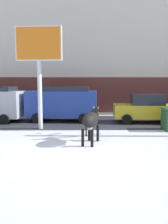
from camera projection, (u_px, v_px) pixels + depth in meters
ground_plane at (79, 154)px, 8.42m from camera, size 120.00×120.00×0.00m
road_strip at (79, 122)px, 15.47m from camera, size 60.00×5.60×0.01m
building_facade at (79, 39)px, 21.09m from camera, size 44.00×6.10×13.00m
cow_black at (91, 120)px, 9.86m from camera, size 1.00×1.93×1.54m
billboard at (39, 50)px, 12.58m from camera, size 2.53×0.42×5.56m
car_blue_van at (62, 103)px, 15.64m from camera, size 4.74×2.40×2.32m
car_yellow_sedan at (147, 109)px, 15.09m from camera, size 4.33×2.24×1.84m
pedestrian_by_cars at (16, 105)px, 18.28m from camera, size 0.36×0.24×1.73m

